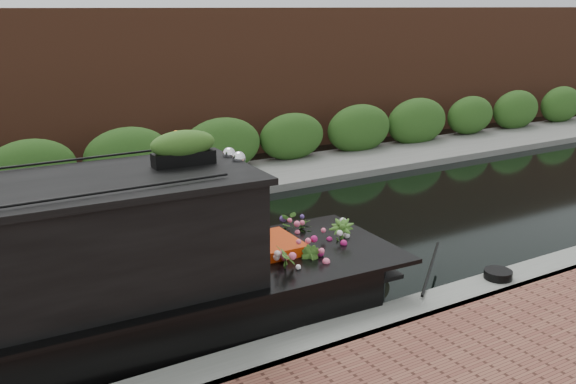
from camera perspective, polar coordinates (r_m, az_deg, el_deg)
ground at (r=10.74m, az=-5.32°, el=-5.97°), size 80.00×80.00×0.00m
near_bank_coping at (r=8.19m, az=5.21°, el=-13.45°), size 40.00×0.60×0.50m
far_bank_path at (r=14.44m, az=-12.68°, el=-0.46°), size 40.00×2.40×0.34m
far_hedge at (r=15.26m, az=-13.79°, el=0.37°), size 40.00×1.10×2.80m
far_brick_wall at (r=17.22m, az=-15.94°, el=2.00°), size 40.00×1.00×8.00m
rope_fender at (r=10.10m, az=7.59°, el=-6.47°), size 0.35×0.41×0.35m
coiled_mooring_rope at (r=9.83m, az=18.17°, el=-6.97°), size 0.41×0.41×0.12m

